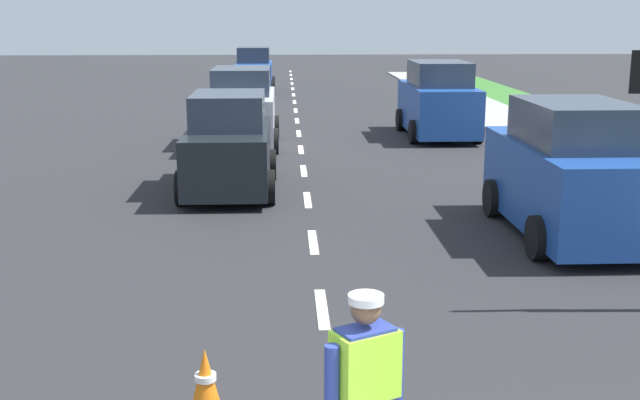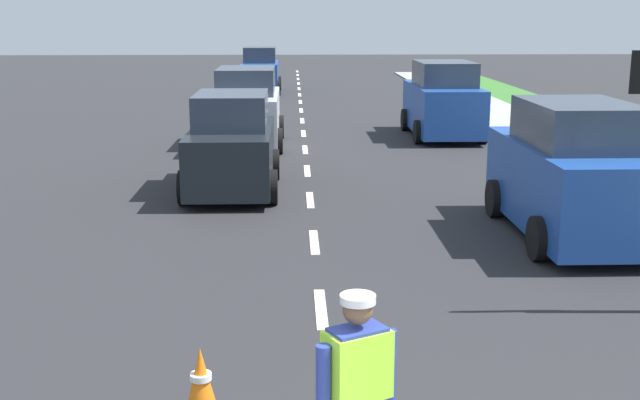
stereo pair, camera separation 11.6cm
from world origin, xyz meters
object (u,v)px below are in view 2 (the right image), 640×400
object	(u,v)px
car_oncoming_third	(260,72)
car_oncoming_lead	(232,146)
car_parked_far	(443,102)
car_parked_curbside	(573,175)
traffic_cone_far	(201,382)
road_worker	(359,390)
car_oncoming_second	(247,110)

from	to	relation	value
car_oncoming_third	car_oncoming_lead	bearing A→B (deg)	-89.39
car_parked_far	car_parked_curbside	bearing A→B (deg)	-89.51
car_parked_curbside	car_oncoming_third	bearing A→B (deg)	103.70
car_parked_far	traffic_cone_far	bearing A→B (deg)	-107.55
road_worker	car_parked_far	bearing A→B (deg)	77.64
car_oncoming_second	car_oncoming_third	xyz separation A→B (m)	(-0.21, 15.27, -0.03)
car_oncoming_third	car_oncoming_second	bearing A→B (deg)	-89.22
road_worker	car_oncoming_second	xyz separation A→B (m)	(-1.74, 16.87, 0.07)
road_worker	car_oncoming_lead	xyz separation A→B (m)	(-1.72, 10.97, 0.01)
road_worker	car_oncoming_second	size ratio (longest dim) A/B	0.39
car_oncoming_lead	road_worker	bearing A→B (deg)	-81.09
car_oncoming_second	car_oncoming_lead	xyz separation A→B (m)	(0.02, -5.90, -0.06)
car_parked_curbside	traffic_cone_far	bearing A→B (deg)	-132.74
road_worker	car_oncoming_third	bearing A→B (deg)	93.47
road_worker	car_parked_far	distance (m)	18.75
car_parked_curbside	car_oncoming_second	xyz separation A→B (m)	(-5.85, 9.56, -0.04)
traffic_cone_far	car_parked_curbside	bearing A→B (deg)	47.26
road_worker	traffic_cone_far	distance (m)	2.04
car_parked_curbside	car_oncoming_second	distance (m)	11.21
car_parked_curbside	car_oncoming_third	xyz separation A→B (m)	(-6.05, 24.83, -0.07)
traffic_cone_far	car_parked_far	size ratio (longest dim) A/B	0.15
car_parked_far	car_oncoming_third	xyz separation A→B (m)	(-5.96, 13.82, -0.07)
road_worker	traffic_cone_far	xyz separation A→B (m)	(-1.33, 1.42, -0.61)
car_parked_curbside	car_parked_far	xyz separation A→B (m)	(-0.10, 11.01, -0.00)
car_parked_curbside	car_parked_far	size ratio (longest dim) A/B	0.99
car_parked_far	car_oncoming_lead	size ratio (longest dim) A/B	1.12
car_oncoming_third	car_parked_curbside	bearing A→B (deg)	-76.30
traffic_cone_far	car_oncoming_third	world-z (taller)	car_oncoming_third
road_worker	car_parked_far	xyz separation A→B (m)	(4.01, 18.32, 0.11)
road_worker	car_oncoming_lead	world-z (taller)	car_oncoming_lead
traffic_cone_far	car_oncoming_third	xyz separation A→B (m)	(-0.62, 30.71, 0.65)
road_worker	car_parked_far	size ratio (longest dim) A/B	0.39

